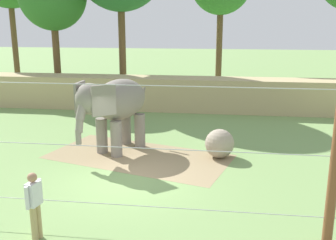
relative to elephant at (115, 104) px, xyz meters
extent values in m
plane|color=#759956|center=(1.11, -2.78, -1.90)|extent=(120.00, 120.00, 0.00)
cube|color=#937F5B|center=(0.98, -0.48, -1.90)|extent=(7.39, 5.11, 0.01)
cube|color=tan|center=(1.11, 7.73, -0.98)|extent=(36.00, 1.80, 1.85)
cylinder|color=gray|center=(0.15, -0.53, -1.22)|extent=(0.43, 0.43, 1.37)
cylinder|color=gray|center=(-0.52, -0.18, -1.22)|extent=(0.43, 0.43, 1.37)
cylinder|color=gray|center=(0.79, 0.71, -1.22)|extent=(0.43, 0.43, 1.37)
cylinder|color=gray|center=(0.13, 1.06, -1.22)|extent=(0.43, 0.43, 1.37)
ellipsoid|color=gray|center=(0.14, 0.27, 0.13)|extent=(2.39, 2.89, 1.56)
ellipsoid|color=gray|center=(-0.60, -1.15, 0.41)|extent=(1.40, 1.35, 1.13)
cube|color=gray|center=(-0.03, -1.33, 0.41)|extent=(0.76, 0.61, 1.08)
cube|color=gray|center=(-1.07, -0.79, 0.41)|extent=(0.13, 0.88, 1.08)
cylinder|color=gray|center=(-0.79, -1.52, 0.00)|extent=(0.50, 0.57, 0.61)
cylinder|color=gray|center=(-0.84, -1.63, -0.43)|extent=(0.39, 0.43, 0.57)
cylinder|color=gray|center=(-0.88, -1.70, -0.83)|extent=(0.27, 0.27, 0.54)
cylinder|color=gray|center=(0.79, 1.52, 0.03)|extent=(0.22, 0.31, 0.78)
sphere|color=gray|center=(4.00, -0.15, -1.36)|extent=(1.09, 1.09, 1.09)
cylinder|color=brown|center=(6.49, -5.80, -0.03)|extent=(0.23, 0.23, 3.75)
cylinder|color=#B7B7BC|center=(1.11, -5.80, -1.23)|extent=(11.77, 0.02, 0.02)
cylinder|color=#B7B7BC|center=(1.11, -5.80, 0.24)|extent=(11.77, 0.02, 0.02)
cylinder|color=#B7B7BC|center=(1.11, -5.80, 1.70)|extent=(11.77, 0.02, 0.02)
cylinder|color=tan|center=(-0.20, -6.55, -1.46)|extent=(0.15, 0.15, 0.88)
cylinder|color=tan|center=(-0.17, -6.40, -1.46)|extent=(0.15, 0.15, 0.88)
cube|color=silver|center=(-0.19, -6.48, -0.74)|extent=(0.28, 0.39, 0.56)
sphere|color=#A87A5B|center=(-0.19, -6.48, -0.34)|extent=(0.22, 0.22, 0.22)
cylinder|color=silver|center=(-0.23, -6.71, -0.74)|extent=(0.10, 0.10, 0.54)
cylinder|color=silver|center=(-0.14, -6.24, -0.74)|extent=(0.10, 0.10, 0.54)
cube|color=black|center=(-0.22, -6.21, -0.96)|extent=(0.03, 0.07, 0.14)
cylinder|color=brown|center=(-6.49, 9.92, 0.48)|extent=(0.44, 0.44, 4.76)
cylinder|color=brown|center=(-12.21, 15.32, 1.33)|extent=(0.44, 0.44, 6.47)
cylinder|color=brown|center=(3.77, 15.04, 0.99)|extent=(0.44, 0.44, 5.78)
cylinder|color=brown|center=(-2.28, 10.35, 1.13)|extent=(0.44, 0.44, 6.06)
camera|label=1|loc=(3.97, -14.28, 3.10)|focal=42.11mm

